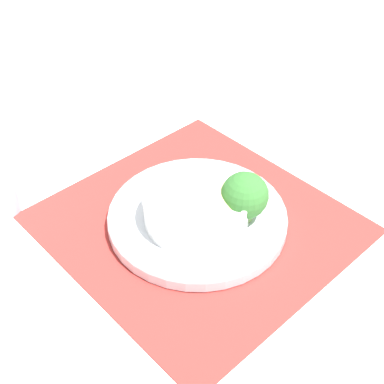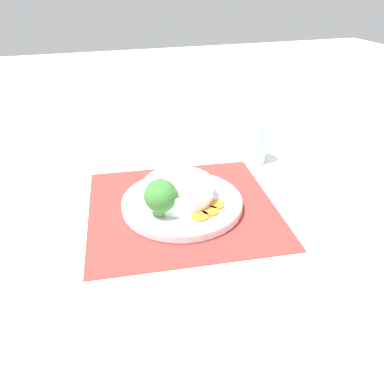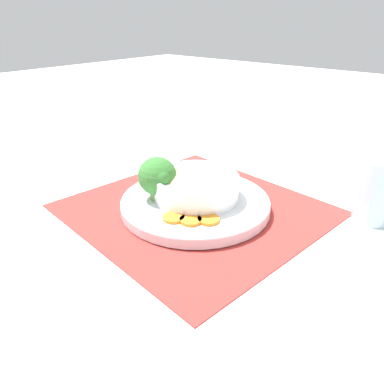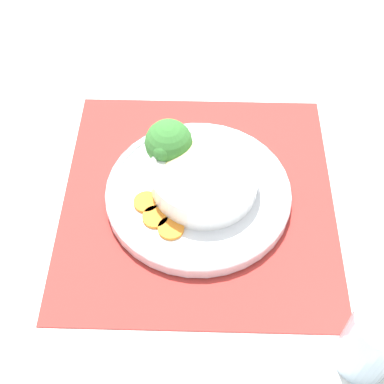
{
  "view_description": "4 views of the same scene",
  "coord_description": "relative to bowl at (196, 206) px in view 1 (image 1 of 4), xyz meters",
  "views": [
    {
      "loc": [
        0.38,
        -0.45,
        0.57
      ],
      "look_at": [
        -0.02,
        0.01,
        0.05
      ],
      "focal_mm": 50.0,
      "sensor_mm": 36.0,
      "label": 1
    },
    {
      "loc": [
        0.19,
        0.69,
        0.46
      ],
      "look_at": [
        -0.02,
        0.02,
        0.05
      ],
      "focal_mm": 35.0,
      "sensor_mm": 36.0,
      "label": 2
    },
    {
      "loc": [
        -0.39,
        0.47,
        0.33
      ],
      "look_at": [
        0.01,
        -0.0,
        0.03
      ],
      "focal_mm": 35.0,
      "sensor_mm": 36.0,
      "label": 3
    },
    {
      "loc": [
        -0.47,
        0.05,
        0.64
      ],
      "look_at": [
        -0.01,
        0.01,
        0.03
      ],
      "focal_mm": 50.0,
      "sensor_mm": 36.0,
      "label": 4
    }
  ],
  "objects": [
    {
      "name": "placemat",
      "position": [
        -0.01,
        0.01,
        -0.05
      ],
      "size": [
        0.46,
        0.44,
        0.0
      ],
      "color": "#B2332D",
      "rests_on": "ground_plane"
    },
    {
      "name": "plate",
      "position": [
        -0.01,
        0.01,
        -0.03
      ],
      "size": [
        0.27,
        0.27,
        0.02
      ],
      "color": "silver",
      "rests_on": "placemat"
    },
    {
      "name": "bowl",
      "position": [
        0.0,
        0.0,
        0.0
      ],
      "size": [
        0.16,
        0.16,
        0.05
      ],
      "color": "white",
      "rests_on": "plate"
    },
    {
      "name": "carrot_slice_middle",
      "position": [
        -0.05,
        0.07,
        -0.02
      ],
      "size": [
        0.04,
        0.04,
        0.01
      ],
      "color": "orange",
      "rests_on": "plate"
    },
    {
      "name": "broccoli_floret",
      "position": [
        0.05,
        0.05,
        0.02
      ],
      "size": [
        0.07,
        0.07,
        0.08
      ],
      "color": "#759E51",
      "rests_on": "plate"
    },
    {
      "name": "carrot_slice_near",
      "position": [
        -0.02,
        0.09,
        -0.02
      ],
      "size": [
        0.04,
        0.04,
        0.01
      ],
      "color": "orange",
      "rests_on": "plate"
    },
    {
      "name": "ground_plane",
      "position": [
        -0.01,
        0.01,
        -0.05
      ],
      "size": [
        4.0,
        4.0,
        0.0
      ],
      "primitive_type": "plane",
      "color": "white"
    },
    {
      "name": "carrot_slice_far",
      "position": [
        -0.07,
        0.05,
        -0.02
      ],
      "size": [
        0.04,
        0.04,
        0.01
      ],
      "color": "orange",
      "rests_on": "plate"
    }
  ]
}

